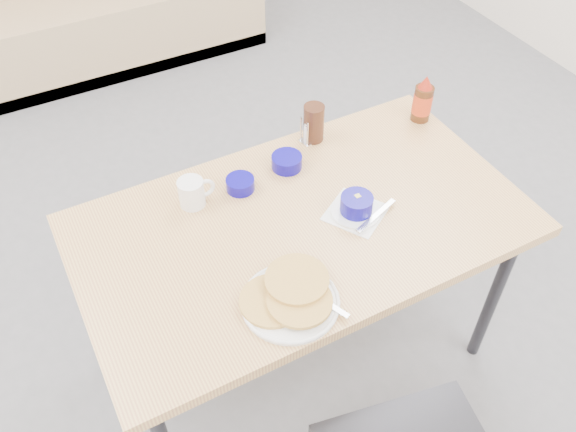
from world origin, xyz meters
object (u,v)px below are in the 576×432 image
coffee_mug (193,192)px  butter_bowl (287,162)px  dining_table (302,234)px  creamer_bowl (240,184)px  pancake_plate (290,298)px  grits_setting (357,207)px  condiment_caddy (312,131)px  syrup_bottle (423,101)px  booth_bench (102,5)px  amber_tumbler (314,123)px

coffee_mug → butter_bowl: (0.34, 0.02, -0.03)m
dining_table → creamer_bowl: 0.26m
pancake_plate → butter_bowl: size_ratio=2.63×
coffee_mug → grits_setting: coffee_mug is taller
dining_table → coffee_mug: size_ratio=11.50×
grits_setting → condiment_caddy: bearing=81.3°
pancake_plate → condiment_caddy: condiment_caddy is taller
coffee_mug → condiment_caddy: bearing=12.3°
dining_table → coffee_mug: bearing=138.9°
coffee_mug → grits_setting: bearing=-33.1°
condiment_caddy → syrup_bottle: 0.42m
pancake_plate → butter_bowl: pancake_plate is taller
booth_bench → amber_tumbler: 2.26m
coffee_mug → amber_tumbler: (0.50, 0.11, 0.02)m
coffee_mug → butter_bowl: size_ratio=1.17×
pancake_plate → condiment_caddy: (0.41, 0.59, 0.02)m
grits_setting → pancake_plate: bearing=-149.3°
booth_bench → pancake_plate: size_ratio=6.98×
creamer_bowl → condiment_caddy: 0.35m
grits_setting → booth_bench: bearing=93.7°
creamer_bowl → amber_tumbler: bearing=18.8°
booth_bench → coffee_mug: 2.36m
creamer_bowl → grits_setting: bearing=-45.0°
dining_table → syrup_bottle: (0.64, 0.26, 0.14)m
pancake_plate → coffee_mug: 0.50m
creamer_bowl → amber_tumbler: size_ratio=0.68×
pancake_plate → coffee_mug: (-0.09, 0.49, 0.03)m
syrup_bottle → amber_tumbler: bearing=168.5°
amber_tumbler → syrup_bottle: syrup_bottle is taller
pancake_plate → amber_tumbler: (0.41, 0.59, 0.05)m
coffee_mug → grits_setting: (0.43, -0.28, -0.02)m
butter_bowl → coffee_mug: bearing=-177.4°
butter_bowl → condiment_caddy: condiment_caddy is taller
grits_setting → butter_bowl: 0.31m
pancake_plate → syrup_bottle: syrup_bottle is taller
dining_table → condiment_caddy: bearing=56.4°
syrup_bottle → pancake_plate: bearing=-148.0°
grits_setting → condiment_caddy: size_ratio=2.43×
dining_table → butter_bowl: (0.08, 0.25, 0.08)m
booth_bench → syrup_bottle: 2.42m
dining_table → syrup_bottle: syrup_bottle is taller
pancake_plate → dining_table: bearing=54.8°
creamer_bowl → booth_bench: bearing=87.3°
pancake_plate → syrup_bottle: bearing=32.0°
amber_tumbler → condiment_caddy: amber_tumbler is taller
booth_bench → grits_setting: booth_bench is taller
dining_table → creamer_bowl: creamer_bowl is taller
pancake_plate → amber_tumbler: amber_tumbler is taller
butter_bowl → condiment_caddy: (0.15, 0.09, 0.01)m
pancake_plate → grits_setting: size_ratio=1.10×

